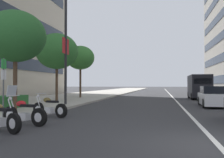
{
  "coord_description": "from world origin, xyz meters",
  "views": [
    {
      "loc": [
        -6.83,
        1.42,
        1.52
      ],
      "look_at": [
        11.74,
        4.86,
        1.93
      ],
      "focal_mm": 42.35,
      "sensor_mm": 36.0,
      "label": 1
    }
  ],
  "objects_px": {
    "motorcycle_far_end_row": "(49,108)",
    "motorcycle_mid_row": "(0,118)",
    "delivery_van_ahead": "(199,86)",
    "street_tree_far_plaza": "(80,58)",
    "street_tree_mid_sidewalk": "(57,51)",
    "motorcycle_by_sign_pole": "(24,113)",
    "street_tree_by_lamp_post": "(15,36)",
    "street_lamp_with_banners": "(71,31)",
    "car_approaching_light": "(215,97)",
    "parking_sign_by_curb": "(4,80)"
  },
  "relations": [
    {
      "from": "motorcycle_far_end_row",
      "to": "motorcycle_mid_row",
      "type": "bearing_deg",
      "value": 113.27
    },
    {
      "from": "delivery_van_ahead",
      "to": "street_tree_far_plaza",
      "type": "xyz_separation_m",
      "value": [
        -1.68,
        12.69,
        3.11
      ]
    },
    {
      "from": "motorcycle_mid_row",
      "to": "street_tree_mid_sidewalk",
      "type": "height_order",
      "value": "street_tree_mid_sidewalk"
    },
    {
      "from": "motorcycle_by_sign_pole",
      "to": "street_tree_by_lamp_post",
      "type": "bearing_deg",
      "value": -37.54
    },
    {
      "from": "motorcycle_far_end_row",
      "to": "street_tree_mid_sidewalk",
      "type": "xyz_separation_m",
      "value": [
        9.7,
        3.62,
        3.98
      ]
    },
    {
      "from": "street_lamp_with_banners",
      "to": "car_approaching_light",
      "type": "bearing_deg",
      "value": -79.62
    },
    {
      "from": "motorcycle_far_end_row",
      "to": "car_approaching_light",
      "type": "relative_size",
      "value": 0.45
    },
    {
      "from": "parking_sign_by_curb",
      "to": "street_tree_far_plaza",
      "type": "relative_size",
      "value": 0.44
    },
    {
      "from": "motorcycle_far_end_row",
      "to": "street_lamp_with_banners",
      "type": "height_order",
      "value": "street_lamp_with_banners"
    },
    {
      "from": "motorcycle_mid_row",
      "to": "street_tree_far_plaza",
      "type": "distance_m",
      "value": 20.64
    },
    {
      "from": "street_tree_mid_sidewalk",
      "to": "street_lamp_with_banners",
      "type": "bearing_deg",
      "value": -146.06
    },
    {
      "from": "motorcycle_mid_row",
      "to": "car_approaching_light",
      "type": "relative_size",
      "value": 0.44
    },
    {
      "from": "car_approaching_light",
      "to": "parking_sign_by_curb",
      "type": "distance_m",
      "value": 13.9
    },
    {
      "from": "street_tree_far_plaza",
      "to": "motorcycle_far_end_row",
      "type": "bearing_deg",
      "value": -167.77
    },
    {
      "from": "motorcycle_far_end_row",
      "to": "street_tree_mid_sidewalk",
      "type": "distance_m",
      "value": 11.09
    },
    {
      "from": "parking_sign_by_curb",
      "to": "street_tree_far_plaza",
      "type": "bearing_deg",
      "value": 7.28
    },
    {
      "from": "street_tree_by_lamp_post",
      "to": "motorcycle_by_sign_pole",
      "type": "bearing_deg",
      "value": -145.02
    },
    {
      "from": "street_tree_by_lamp_post",
      "to": "street_tree_far_plaza",
      "type": "xyz_separation_m",
      "value": [
        15.17,
        1.2,
        0.43
      ]
    },
    {
      "from": "street_lamp_with_banners",
      "to": "street_tree_mid_sidewalk",
      "type": "bearing_deg",
      "value": 33.94
    },
    {
      "from": "street_lamp_with_banners",
      "to": "street_tree_far_plaza",
      "type": "height_order",
      "value": "street_lamp_with_banners"
    },
    {
      "from": "street_tree_mid_sidewalk",
      "to": "street_tree_far_plaza",
      "type": "distance_m",
      "value": 6.31
    },
    {
      "from": "street_lamp_with_banners",
      "to": "street_tree_mid_sidewalk",
      "type": "height_order",
      "value": "street_lamp_with_banners"
    },
    {
      "from": "street_tree_mid_sidewalk",
      "to": "parking_sign_by_curb",
      "type": "bearing_deg",
      "value": -168.12
    },
    {
      "from": "car_approaching_light",
      "to": "delivery_van_ahead",
      "type": "distance_m",
      "value": 10.07
    },
    {
      "from": "motorcycle_mid_row",
      "to": "delivery_van_ahead",
      "type": "xyz_separation_m",
      "value": [
        21.62,
        -9.18,
        0.94
      ]
    },
    {
      "from": "parking_sign_by_curb",
      "to": "street_tree_mid_sidewalk",
      "type": "relative_size",
      "value": 0.43
    },
    {
      "from": "motorcycle_far_end_row",
      "to": "street_tree_mid_sidewalk",
      "type": "height_order",
      "value": "street_tree_mid_sidewalk"
    },
    {
      "from": "motorcycle_mid_row",
      "to": "parking_sign_by_curb",
      "type": "height_order",
      "value": "parking_sign_by_curb"
    },
    {
      "from": "motorcycle_mid_row",
      "to": "parking_sign_by_curb",
      "type": "relative_size",
      "value": 0.79
    },
    {
      "from": "street_tree_far_plaza",
      "to": "street_lamp_with_banners",
      "type": "bearing_deg",
      "value": -166.45
    },
    {
      "from": "street_tree_by_lamp_post",
      "to": "street_tree_mid_sidewalk",
      "type": "height_order",
      "value": "street_tree_mid_sidewalk"
    },
    {
      "from": "street_tree_mid_sidewalk",
      "to": "street_tree_far_plaza",
      "type": "relative_size",
      "value": 1.03
    },
    {
      "from": "motorcycle_by_sign_pole",
      "to": "street_lamp_with_banners",
      "type": "height_order",
      "value": "street_lamp_with_banners"
    },
    {
      "from": "motorcycle_far_end_row",
      "to": "delivery_van_ahead",
      "type": "distance_m",
      "value": 19.97
    },
    {
      "from": "car_approaching_light",
      "to": "parking_sign_by_curb",
      "type": "relative_size",
      "value": 1.82
    },
    {
      "from": "motorcycle_by_sign_pole",
      "to": "street_tree_by_lamp_post",
      "type": "xyz_separation_m",
      "value": [
        3.4,
        2.38,
        3.6
      ]
    },
    {
      "from": "motorcycle_by_sign_pole",
      "to": "motorcycle_mid_row",
      "type": "bearing_deg",
      "value": 104.8
    },
    {
      "from": "motorcycle_far_end_row",
      "to": "delivery_van_ahead",
      "type": "relative_size",
      "value": 0.36
    },
    {
      "from": "motorcycle_by_sign_pole",
      "to": "car_approaching_light",
      "type": "height_order",
      "value": "motorcycle_by_sign_pole"
    },
    {
      "from": "motorcycle_mid_row",
      "to": "street_tree_far_plaza",
      "type": "relative_size",
      "value": 0.35
    },
    {
      "from": "car_approaching_light",
      "to": "motorcycle_far_end_row",
      "type": "bearing_deg",
      "value": 132.78
    },
    {
      "from": "street_tree_far_plaza",
      "to": "street_tree_mid_sidewalk",
      "type": "bearing_deg",
      "value": 178.65
    },
    {
      "from": "street_tree_by_lamp_post",
      "to": "street_tree_far_plaza",
      "type": "distance_m",
      "value": 15.22
    },
    {
      "from": "delivery_van_ahead",
      "to": "street_tree_by_lamp_post",
      "type": "relative_size",
      "value": 1.08
    },
    {
      "from": "car_approaching_light",
      "to": "street_tree_by_lamp_post",
      "type": "height_order",
      "value": "street_tree_by_lamp_post"
    },
    {
      "from": "car_approaching_light",
      "to": "street_tree_far_plaza",
      "type": "height_order",
      "value": "street_tree_far_plaza"
    },
    {
      "from": "delivery_van_ahead",
      "to": "street_lamp_with_banners",
      "type": "xyz_separation_m",
      "value": [
        -11.86,
        10.24,
        3.93
      ]
    },
    {
      "from": "motorcycle_mid_row",
      "to": "street_lamp_with_banners",
      "type": "height_order",
      "value": "street_lamp_with_banners"
    },
    {
      "from": "motorcycle_by_sign_pole",
      "to": "parking_sign_by_curb",
      "type": "bearing_deg",
      "value": -10.51
    },
    {
      "from": "motorcycle_by_sign_pole",
      "to": "parking_sign_by_curb",
      "type": "distance_m",
      "value": 1.93
    }
  ]
}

